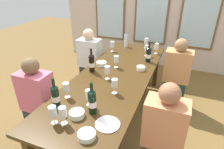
% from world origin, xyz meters
% --- Properties ---
extents(ground_plane, '(12.00, 12.00, 0.00)m').
position_xyz_m(ground_plane, '(0.00, 0.00, 0.00)').
color(ground_plane, brown).
extents(dining_table, '(0.90, 2.62, 0.74)m').
position_xyz_m(dining_table, '(0.00, 0.00, 0.67)').
color(dining_table, '#422C11').
rests_on(dining_table, ground).
extents(white_plate_0, '(0.22, 0.22, 0.01)m').
position_xyz_m(white_plate_0, '(0.28, -0.90, 0.74)').
color(white_plate_0, white).
rests_on(white_plate_0, dining_table).
extents(wine_bottle_0, '(0.08, 0.08, 0.30)m').
position_xyz_m(wine_bottle_0, '(0.31, 0.59, 0.85)').
color(wine_bottle_0, black).
rests_on(wine_bottle_0, dining_table).
extents(wine_bottle_1, '(0.08, 0.08, 0.32)m').
position_xyz_m(wine_bottle_1, '(0.08, -0.79, 0.86)').
color(wine_bottle_1, black).
rests_on(wine_bottle_1, dining_table).
extents(wine_bottle_2, '(0.08, 0.08, 0.32)m').
position_xyz_m(wine_bottle_2, '(-0.32, -0.02, 0.86)').
color(wine_bottle_2, black).
rests_on(wine_bottle_2, dining_table).
extents(wine_bottle_3, '(0.08, 0.08, 0.31)m').
position_xyz_m(wine_bottle_3, '(-0.29, -0.84, 0.86)').
color(wine_bottle_3, black).
rests_on(wine_bottle_3, dining_table).
extents(tasting_bowl_0, '(0.14, 0.14, 0.05)m').
position_xyz_m(tasting_bowl_0, '(-0.02, -0.90, 0.77)').
color(tasting_bowl_0, white).
rests_on(tasting_bowl_0, dining_table).
extents(tasting_bowl_1, '(0.15, 0.15, 0.05)m').
position_xyz_m(tasting_bowl_1, '(0.18, -1.09, 0.76)').
color(tasting_bowl_1, white).
rests_on(tasting_bowl_1, dining_table).
extents(tasting_bowl_2, '(0.15, 0.15, 0.05)m').
position_xyz_m(tasting_bowl_2, '(-0.28, 0.20, 0.77)').
color(tasting_bowl_2, white).
rests_on(tasting_bowl_2, dining_table).
extents(tasting_bowl_3, '(0.12, 0.12, 0.05)m').
position_xyz_m(tasting_bowl_3, '(0.28, 0.27, 0.77)').
color(tasting_bowl_3, white).
rests_on(tasting_bowl_3, dining_table).
extents(water_bottle, '(0.06, 0.06, 0.24)m').
position_xyz_m(water_bottle, '(-0.21, 1.11, 0.85)').
color(water_bottle, white).
rests_on(water_bottle, dining_table).
extents(wine_glass_0, '(0.07, 0.07, 0.17)m').
position_xyz_m(wine_glass_0, '(-0.28, -0.66, 0.86)').
color(wine_glass_0, white).
rests_on(wine_glass_0, dining_table).
extents(wine_glass_1, '(0.07, 0.07, 0.17)m').
position_xyz_m(wine_glass_1, '(0.14, 1.18, 0.86)').
color(wine_glass_1, white).
rests_on(wine_glass_1, dining_table).
extents(wine_glass_2, '(0.07, 0.07, 0.17)m').
position_xyz_m(wine_glass_2, '(0.15, -0.41, 0.86)').
color(wine_glass_2, white).
rests_on(wine_glass_2, dining_table).
extents(wine_glass_3, '(0.07, 0.07, 0.17)m').
position_xyz_m(wine_glass_3, '(-0.16, -1.05, 0.86)').
color(wine_glass_3, white).
rests_on(wine_glass_3, dining_table).
extents(wine_glass_4, '(0.07, 0.07, 0.17)m').
position_xyz_m(wine_glass_4, '(-0.08, -1.02, 0.86)').
color(wine_glass_4, white).
rests_on(wine_glass_4, dining_table).
extents(wine_glass_5, '(0.07, 0.07, 0.17)m').
position_xyz_m(wine_glass_5, '(0.00, -0.70, 0.86)').
color(wine_glass_5, white).
rests_on(wine_glass_5, dining_table).
extents(wine_glass_6, '(0.07, 0.07, 0.17)m').
position_xyz_m(wine_glass_6, '(0.23, 0.81, 0.86)').
color(wine_glass_6, white).
rests_on(wine_glass_6, dining_table).
extents(wine_glass_7, '(0.07, 0.07, 0.17)m').
position_xyz_m(wine_glass_7, '(-0.35, 0.79, 0.86)').
color(wine_glass_7, white).
rests_on(wine_glass_7, dining_table).
extents(wine_glass_8, '(0.07, 0.07, 0.17)m').
position_xyz_m(wine_glass_8, '(-0.06, 0.22, 0.86)').
color(wine_glass_8, white).
rests_on(wine_glass_8, dining_table).
extents(wine_glass_9, '(0.07, 0.07, 0.17)m').
position_xyz_m(wine_glass_9, '(0.36, 0.97, 0.86)').
color(wine_glass_9, white).
rests_on(wine_glass_9, dining_table).
extents(wine_glass_10, '(0.07, 0.07, 0.17)m').
position_xyz_m(wine_glass_10, '(-0.05, -0.13, 0.86)').
color(wine_glass_10, white).
rests_on(wine_glass_10, dining_table).
extents(seated_person_0, '(0.38, 0.24, 1.11)m').
position_xyz_m(seated_person_0, '(-0.74, 0.70, 0.53)').
color(seated_person_0, '#2D2E2E').
rests_on(seated_person_0, ground).
extents(seated_person_1, '(0.38, 0.24, 1.11)m').
position_xyz_m(seated_person_1, '(0.74, 0.70, 0.53)').
color(seated_person_1, '#23392E').
rests_on(seated_person_1, ground).
extents(seated_person_2, '(0.38, 0.24, 1.11)m').
position_xyz_m(seated_person_2, '(-0.74, -0.64, 0.53)').
color(seated_person_2, '#31313E').
rests_on(seated_person_2, ground).
extents(seated_person_3, '(0.38, 0.24, 1.11)m').
position_xyz_m(seated_person_3, '(0.74, -0.64, 0.53)').
color(seated_person_3, '#28353D').
rests_on(seated_person_3, ground).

